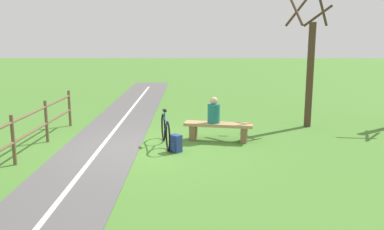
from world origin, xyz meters
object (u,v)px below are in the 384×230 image
tree_near_bench (310,65)px  bench (218,128)px  backpack (175,144)px  bicycle (166,131)px  person_seated (214,112)px

tree_near_bench → bench: bearing=32.0°
backpack → tree_near_bench: tree_near_bench is taller
bench → backpack: size_ratio=4.41×
bicycle → person_seated: bearing=101.0°
bicycle → backpack: 0.68m
person_seated → bicycle: size_ratio=0.41×
bench → tree_near_bench: (-2.81, -1.76, 1.55)m
bench → backpack: 1.53m
person_seated → tree_near_bench: 3.59m
bicycle → tree_near_bench: size_ratio=0.40×
person_seated → bicycle: (1.24, 0.50, -0.40)m
backpack → person_seated: bearing=-131.5°
bench → tree_near_bench: size_ratio=0.44×
bench → backpack: bearing=54.9°
person_seated → bicycle: bearing=32.5°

